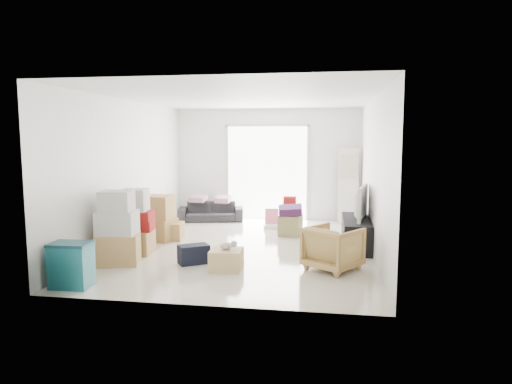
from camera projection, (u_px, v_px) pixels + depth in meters
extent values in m
cube|color=beige|center=(246.00, 253.00, 8.41)|extent=(4.50, 6.00, 0.24)
cube|color=white|center=(245.00, 91.00, 8.06)|extent=(4.50, 6.00, 0.24)
cube|color=white|center=(268.00, 164.00, 11.30)|extent=(4.50, 0.24, 2.70)
cube|color=white|center=(197.00, 195.00, 5.17)|extent=(4.50, 0.24, 2.70)
cube|color=white|center=(122.00, 172.00, 8.60)|extent=(0.24, 6.00, 2.70)
cube|color=white|center=(380.00, 175.00, 7.87)|extent=(0.24, 6.00, 2.70)
cube|color=white|center=(267.00, 173.00, 11.18)|extent=(2.00, 0.01, 2.30)
cube|color=silver|center=(227.00, 172.00, 11.33)|extent=(0.06, 0.04, 2.30)
cube|color=silver|center=(308.00, 173.00, 11.02)|extent=(0.06, 0.04, 2.30)
cube|color=silver|center=(267.00, 125.00, 11.04)|extent=(2.10, 0.04, 0.06)
cube|color=silver|center=(348.00, 186.00, 10.59)|extent=(0.45, 0.30, 1.75)
cube|color=black|center=(356.00, 233.00, 8.35)|extent=(0.47, 1.58, 0.53)
imported|color=black|center=(356.00, 215.00, 8.31)|extent=(0.79, 1.15, 0.14)
imported|color=#2C2B31|center=(211.00, 208.00, 11.01)|extent=(1.60, 0.75, 0.60)
cube|color=#B88693|center=(198.00, 193.00, 11.02)|extent=(0.45, 0.38, 0.13)
cube|color=#B88693|center=(223.00, 194.00, 10.90)|extent=(0.41, 0.35, 0.13)
imported|color=tan|center=(333.00, 246.00, 6.90)|extent=(0.97, 0.96, 0.74)
cube|color=#19646C|center=(72.00, 277.00, 6.11)|extent=(0.52, 0.37, 0.28)
cube|color=#19646C|center=(71.00, 256.00, 6.08)|extent=(0.52, 0.37, 0.28)
cube|color=#0C333D|center=(70.00, 244.00, 6.06)|extent=(0.54, 0.39, 0.04)
cube|color=#A6854B|center=(118.00, 249.00, 7.24)|extent=(0.75, 0.67, 0.48)
cube|color=beige|center=(117.00, 223.00, 7.19)|extent=(0.64, 0.55, 0.37)
cube|color=beige|center=(116.00, 201.00, 7.15)|extent=(0.53, 0.48, 0.32)
cube|color=#A6854B|center=(136.00, 242.00, 7.91)|extent=(0.60, 0.60, 0.40)
cube|color=#A81418|center=(135.00, 225.00, 7.87)|extent=(0.65, 0.47, 0.18)
cube|color=#A81418|center=(135.00, 216.00, 7.85)|extent=(0.61, 0.43, 0.16)
cube|color=beige|center=(135.00, 200.00, 7.82)|extent=(0.46, 0.45, 0.38)
cube|color=#A6854B|center=(159.00, 229.00, 8.92)|extent=(0.69, 0.61, 0.43)
cube|color=#A6854B|center=(159.00, 207.00, 8.87)|extent=(0.54, 0.54, 0.46)
cube|color=#A6854B|center=(172.00, 231.00, 8.99)|extent=(0.43, 0.43, 0.34)
cube|color=black|center=(194.00, 254.00, 7.27)|extent=(0.55, 0.50, 0.30)
cube|color=#8D8452|center=(290.00, 225.00, 9.34)|extent=(0.49, 0.49, 0.42)
cube|color=#4D2153|center=(290.00, 212.00, 9.31)|extent=(0.50, 0.50, 0.14)
cylinder|color=#1C4BB2|center=(290.00, 206.00, 10.36)|extent=(0.55, 0.55, 0.04)
cylinder|color=#1C4BB2|center=(296.00, 215.00, 10.50)|extent=(0.04, 0.04, 0.44)
cylinder|color=#1C4BB2|center=(284.00, 215.00, 10.54)|extent=(0.04, 0.04, 0.44)
cylinder|color=#1C4BB2|center=(283.00, 217.00, 10.27)|extent=(0.04, 0.04, 0.44)
cylinder|color=#1C4BB2|center=(295.00, 218.00, 10.23)|extent=(0.04, 0.04, 0.44)
cube|color=#A81418|center=(290.00, 201.00, 10.34)|extent=(0.28, 0.22, 0.20)
cube|color=silver|center=(271.00, 226.00, 10.12)|extent=(0.37, 0.34, 0.08)
cube|color=pink|center=(272.00, 216.00, 10.21)|extent=(0.30, 0.10, 0.35)
cube|color=#D8BE7D|center=(226.00, 259.00, 6.93)|extent=(0.48, 0.48, 0.31)
ellipsoid|color=#B2ADA8|center=(226.00, 246.00, 6.90)|extent=(0.20, 0.14, 0.11)
cube|color=#A81F35|center=(226.00, 246.00, 6.90)|extent=(0.15, 0.12, 0.03)
sphere|color=#B2ADA8|center=(234.00, 244.00, 6.91)|extent=(0.10, 0.10, 0.10)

